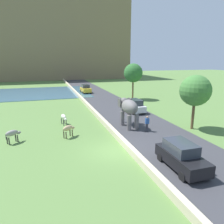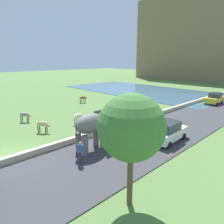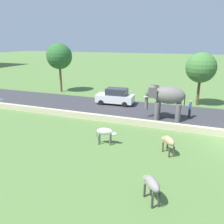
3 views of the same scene
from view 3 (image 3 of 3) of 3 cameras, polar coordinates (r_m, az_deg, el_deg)
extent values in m
cube|color=#38383D|center=(28.15, -17.69, 2.74)|extent=(7.00, 120.00, 0.06)
cube|color=beige|center=(24.03, -19.51, 0.72)|extent=(0.40, 110.00, 0.53)
ellipsoid|color=slate|center=(20.30, 13.80, 4.08)|extent=(1.50, 2.75, 1.50)
cylinder|color=slate|center=(20.35, 10.95, 0.10)|extent=(0.44, 0.44, 1.60)
cylinder|color=slate|center=(21.15, 11.27, 0.74)|extent=(0.44, 0.44, 1.60)
cylinder|color=slate|center=(20.22, 15.87, -0.37)|extent=(0.44, 0.44, 1.60)
cylinder|color=slate|center=(21.02, 16.01, 0.29)|extent=(0.44, 0.44, 1.60)
ellipsoid|color=slate|center=(20.42, 9.87, 4.94)|extent=(1.03, 0.94, 1.10)
cube|color=#504C4C|center=(19.81, 9.99, 4.66)|extent=(0.15, 0.70, 0.90)
cube|color=#504C4C|center=(20.97, 10.50, 5.33)|extent=(0.15, 0.70, 0.90)
cylinder|color=slate|center=(20.70, 8.46, 2.64)|extent=(0.28, 0.28, 1.50)
cone|color=silver|center=(20.37, 8.58, 3.70)|extent=(0.14, 0.56, 0.17)
cone|color=silver|center=(20.79, 8.80, 3.97)|extent=(0.14, 0.56, 0.17)
cylinder|color=#504C4C|center=(20.32, 17.44, 2.78)|extent=(0.08, 0.08, 0.90)
cylinder|color=#33333D|center=(21.78, 18.51, -0.39)|extent=(0.22, 0.22, 0.85)
cube|color=#2D569E|center=(21.58, 18.68, 1.39)|extent=(0.36, 0.22, 0.56)
sphere|color=tan|center=(21.49, 18.78, 2.39)|extent=(0.22, 0.22, 0.22)
cube|color=white|center=(25.02, 0.74, 3.40)|extent=(1.88, 4.07, 0.80)
cube|color=#2D333D|center=(24.80, 1.19, 5.05)|extent=(1.54, 2.26, 0.70)
cylinder|color=black|center=(24.80, -2.69, 2.30)|extent=(0.21, 0.61, 0.60)
cylinder|color=black|center=(26.26, -1.44, 3.16)|extent=(0.21, 0.61, 0.60)
cylinder|color=black|center=(24.02, 3.12, 1.80)|extent=(0.21, 0.61, 0.60)
cylinder|color=black|center=(25.53, 4.07, 2.71)|extent=(0.21, 0.61, 0.60)
ellipsoid|color=tan|center=(14.49, 13.82, -6.84)|extent=(1.14, 1.02, 0.50)
cylinder|color=#493D2C|center=(14.96, 12.41, -8.38)|extent=(0.10, 0.10, 0.65)
cylinder|color=#493D2C|center=(15.10, 13.45, -8.20)|extent=(0.10, 0.10, 0.65)
cylinder|color=#493D2C|center=(14.36, 13.89, -9.61)|extent=(0.10, 0.10, 0.65)
cylinder|color=#493D2C|center=(14.51, 14.96, -9.41)|extent=(0.10, 0.10, 0.65)
ellipsoid|color=tan|center=(15.05, 12.58, -6.45)|extent=(0.46, 0.43, 0.26)
cone|color=beige|center=(14.94, 12.32, -5.90)|extent=(0.04, 0.04, 0.12)
cone|color=beige|center=(15.03, 12.93, -5.80)|extent=(0.04, 0.04, 0.12)
cylinder|color=#493D2C|center=(14.16, 14.86, -8.41)|extent=(0.04, 0.04, 0.45)
ellipsoid|color=silver|center=(15.43, -1.80, -4.81)|extent=(0.66, 1.17, 0.50)
cylinder|color=#595753|center=(15.73, -0.29, -6.63)|extent=(0.10, 0.10, 0.65)
cylinder|color=#595753|center=(15.45, -0.47, -7.08)|extent=(0.10, 0.10, 0.65)
cylinder|color=#595753|center=(15.86, -3.05, -6.44)|extent=(0.10, 0.10, 0.65)
cylinder|color=#595753|center=(15.59, -3.29, -6.89)|extent=(0.10, 0.10, 0.65)
ellipsoid|color=silver|center=(15.39, 0.53, -5.47)|extent=(0.32, 0.44, 0.26)
cone|color=beige|center=(15.41, 0.58, -4.75)|extent=(0.04, 0.04, 0.12)
cone|color=beige|center=(15.24, 0.48, -5.00)|extent=(0.04, 0.04, 0.12)
cylinder|color=#595753|center=(15.61, -3.75, -5.36)|extent=(0.04, 0.04, 0.45)
ellipsoid|color=gray|center=(10.38, 9.87, -16.95)|extent=(1.14, 1.02, 0.50)
cylinder|color=#373533|center=(10.94, 8.02, -18.55)|extent=(0.10, 0.10, 0.65)
cylinder|color=#373533|center=(11.05, 9.55, -18.21)|extent=(0.10, 0.10, 0.65)
cylinder|color=#373533|center=(10.39, 9.88, -20.86)|extent=(0.10, 0.10, 0.65)
cylinder|color=#373533|center=(10.51, 11.49, -20.46)|extent=(0.10, 0.10, 0.65)
ellipsoid|color=gray|center=(10.94, 8.32, -15.87)|extent=(0.46, 0.43, 0.26)
cone|color=beige|center=(10.81, 7.91, -15.20)|extent=(0.04, 0.04, 0.12)
cone|color=beige|center=(10.88, 8.81, -15.02)|extent=(0.04, 0.04, 0.12)
cylinder|color=#373533|center=(10.11, 11.23, -19.47)|extent=(0.04, 0.04, 0.45)
cylinder|color=brown|center=(26.28, 20.46, 4.67)|extent=(0.28, 0.28, 2.91)
sphere|color=#427A38|center=(25.90, 21.05, 10.16)|extent=(3.10, 3.10, 3.10)
cylinder|color=brown|center=(32.09, -12.50, 8.02)|extent=(0.28, 0.28, 3.53)
sphere|color=#2D662D|center=(31.77, -12.85, 13.23)|extent=(3.33, 3.33, 3.33)
camera|label=1|loc=(20.77, 77.69, 4.64)|focal=33.53mm
camera|label=2|loc=(31.99, 33.77, 14.90)|focal=32.22mm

